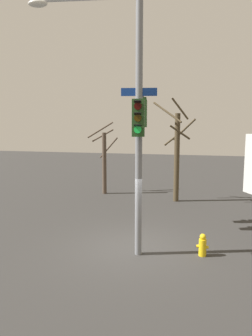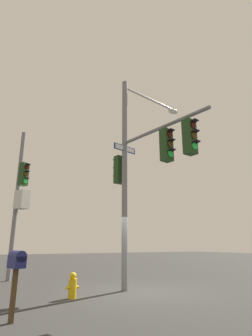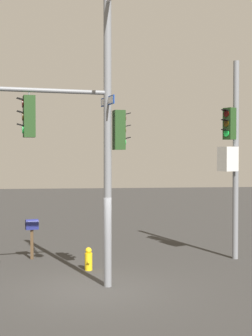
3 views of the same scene
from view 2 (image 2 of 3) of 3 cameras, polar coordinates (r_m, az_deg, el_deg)
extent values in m
plane|color=#2F2D2C|center=(10.02, 2.45, -24.49)|extent=(80.00, 80.00, 0.00)
cylinder|color=slate|center=(10.43, -0.28, -1.60)|extent=(0.22, 0.22, 8.15)
cylinder|color=silver|center=(12.86, 5.18, 14.05)|extent=(3.05, 0.69, 0.10)
ellipsoid|color=silver|center=(13.84, 9.78, 11.57)|extent=(0.66, 0.47, 0.20)
cylinder|color=slate|center=(9.54, 7.30, 8.33)|extent=(0.86, 3.83, 0.12)
cube|color=#1E3D19|center=(9.15, 8.44, 4.72)|extent=(0.41, 0.36, 1.10)
cylinder|color=#2F0403|center=(9.17, 9.13, 6.98)|extent=(0.22, 0.07, 0.22)
cube|color=black|center=(9.17, 9.45, 7.80)|extent=(0.23, 0.20, 0.06)
cylinder|color=#352504|center=(9.04, 9.22, 4.99)|extent=(0.22, 0.07, 0.22)
cube|color=black|center=(9.04, 9.54, 5.82)|extent=(0.23, 0.20, 0.06)
cylinder|color=#19D147|center=(8.93, 9.31, 2.95)|extent=(0.22, 0.07, 0.22)
cube|color=black|center=(8.92, 9.64, 3.79)|extent=(0.23, 0.20, 0.06)
cylinder|color=slate|center=(9.38, 8.29, 8.30)|extent=(0.04, 0.04, 0.15)
cube|color=#1E3D19|center=(8.60, 13.16, 6.32)|extent=(0.40, 0.35, 1.10)
cylinder|color=#2F0403|center=(8.64, 13.88, 8.71)|extent=(0.22, 0.07, 0.22)
cube|color=black|center=(8.65, 14.22, 9.58)|extent=(0.23, 0.19, 0.06)
cylinder|color=#352504|center=(8.51, 14.03, 6.62)|extent=(0.22, 0.07, 0.22)
cube|color=black|center=(8.51, 14.38, 7.51)|extent=(0.23, 0.19, 0.06)
cylinder|color=#19D147|center=(8.39, 14.18, 4.47)|extent=(0.22, 0.07, 0.22)
cube|color=black|center=(8.39, 14.53, 5.37)|extent=(0.23, 0.19, 0.06)
cylinder|color=slate|center=(8.85, 12.91, 10.07)|extent=(0.04, 0.04, 0.15)
cube|color=#1E3D19|center=(10.76, -1.41, -0.38)|extent=(0.40, 0.35, 1.10)
cylinder|color=#2F0403|center=(10.98, -1.90, 1.15)|extent=(0.22, 0.06, 0.22)
cube|color=black|center=(11.07, -2.12, 1.66)|extent=(0.23, 0.19, 0.06)
cylinder|color=#352504|center=(10.89, -1.92, -0.56)|extent=(0.22, 0.06, 0.22)
cube|color=black|center=(10.98, -2.14, -0.04)|extent=(0.23, 0.19, 0.06)
cylinder|color=#19D147|center=(10.80, -1.93, -2.30)|extent=(0.22, 0.06, 0.22)
cube|color=black|center=(10.89, -2.16, -1.76)|extent=(0.23, 0.19, 0.06)
cube|color=navy|center=(10.75, -0.27, 4.09)|extent=(1.08, 0.29, 0.24)
cube|color=white|center=(10.74, -0.21, 4.11)|extent=(0.97, 0.24, 0.18)
cylinder|color=slate|center=(13.88, -21.92, -6.50)|extent=(0.20, 0.20, 6.96)
cube|color=silver|center=(13.57, -20.92, -6.20)|extent=(0.68, 0.73, 0.85)
cube|color=#1E3D19|center=(13.86, -20.61, -1.23)|extent=(0.46, 0.44, 1.10)
cylinder|color=#2F0403|center=(13.81, -20.04, 0.21)|extent=(0.21, 0.14, 0.22)
cube|color=black|center=(13.79, -19.80, 0.74)|extent=(0.26, 0.24, 0.06)
cylinder|color=#352504|center=(13.73, -20.18, -1.15)|extent=(0.21, 0.14, 0.22)
cube|color=black|center=(13.70, -19.93, -0.63)|extent=(0.26, 0.24, 0.06)
cylinder|color=#19D147|center=(13.66, -20.31, -2.53)|extent=(0.21, 0.14, 0.22)
cube|color=black|center=(13.62, -20.06, -2.01)|extent=(0.26, 0.24, 0.06)
cylinder|color=yellow|center=(8.97, -11.16, -23.50)|extent=(0.24, 0.24, 0.55)
sphere|color=yellow|center=(8.93, -11.03, -21.25)|extent=(0.20, 0.20, 0.20)
cylinder|color=yellow|center=(8.93, -12.07, -23.32)|extent=(0.10, 0.09, 0.09)
cylinder|color=yellow|center=(9.02, -10.23, -23.33)|extent=(0.10, 0.09, 0.09)
cube|color=#4C3823|center=(6.64, -22.50, -23.35)|extent=(0.10, 0.10, 1.05)
cube|color=navy|center=(6.58, -21.89, -17.82)|extent=(0.34, 0.49, 0.24)
cylinder|color=navy|center=(6.57, -21.78, -16.78)|extent=(0.34, 0.49, 0.24)
camera|label=1|loc=(18.09, -20.40, -6.87)|focal=31.20mm
camera|label=3|loc=(20.43, 38.36, -6.19)|focal=53.63mm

